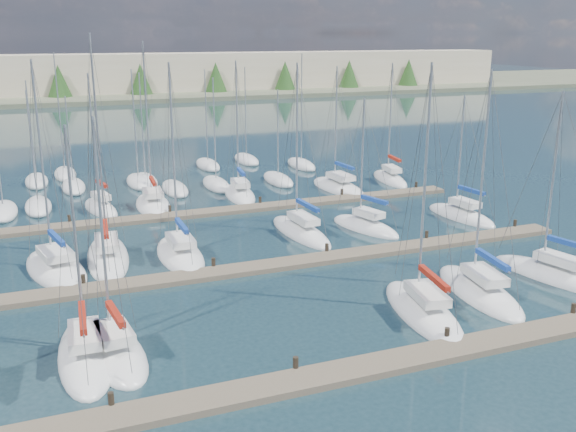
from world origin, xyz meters
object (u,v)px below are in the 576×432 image
object	(u,v)px
sailboat_c	(115,352)
sailboat_m	(461,215)
sailboat_e	(479,291)
sailboat_f	(552,275)
sailboat_i	(108,257)
sailboat_p	(240,194)
sailboat_q	(338,187)
sailboat_h	(56,269)
sailboat_n	(101,208)
sailboat_l	(365,227)
sailboat_k	(301,232)
sailboat_d	(423,311)
sailboat_r	(390,179)
sailboat_o	(153,204)
sailboat_j	(180,255)
sailboat_b	(86,354)

from	to	relation	value
sailboat_c	sailboat_m	distance (m)	32.67
sailboat_m	sailboat_e	xyz separation A→B (m)	(-8.84, -13.90, 0.00)
sailboat_f	sailboat_i	bearing A→B (deg)	138.41
sailboat_p	sailboat_q	bearing A→B (deg)	2.52
sailboat_h	sailboat_n	world-z (taller)	sailboat_h
sailboat_l	sailboat_k	xyz separation A→B (m)	(-5.18, 0.65, 0.01)
sailboat_d	sailboat_h	bearing A→B (deg)	151.78
sailboat_r	sailboat_o	xyz separation A→B (m)	(-24.64, -1.34, -0.00)
sailboat_e	sailboat_j	size ratio (longest dim) A/B	0.99
sailboat_m	sailboat_k	world-z (taller)	sailboat_k
sailboat_l	sailboat_j	world-z (taller)	sailboat_j
sailboat_q	sailboat_h	distance (m)	30.02
sailboat_p	sailboat_i	world-z (taller)	sailboat_i
sailboat_q	sailboat_e	distance (m)	27.03
sailboat_r	sailboat_p	size ratio (longest dim) A/B	0.96
sailboat_r	sailboat_n	distance (m)	29.07
sailboat_b	sailboat_i	xyz separation A→B (m)	(2.50, 13.67, 0.02)
sailboat_p	sailboat_o	bearing A→B (deg)	-167.22
sailboat_l	sailboat_p	world-z (taller)	sailboat_p
sailboat_q	sailboat_f	distance (m)	26.40
sailboat_m	sailboat_k	distance (m)	14.10
sailboat_f	sailboat_d	bearing A→B (deg)	175.45
sailboat_b	sailboat_q	world-z (taller)	sailboat_q
sailboat_f	sailboat_e	distance (m)	5.87
sailboat_b	sailboat_k	bearing A→B (deg)	42.79
sailboat_o	sailboat_p	distance (m)	8.28
sailboat_p	sailboat_j	size ratio (longest dim) A/B	0.96
sailboat_q	sailboat_k	bearing A→B (deg)	-130.28
sailboat_b	sailboat_k	distance (m)	21.96
sailboat_n	sailboat_c	bearing A→B (deg)	-105.83
sailboat_l	sailboat_m	bearing A→B (deg)	-16.19
sailboat_l	sailboat_h	distance (m)	22.87
sailboat_c	sailboat_o	distance (m)	27.42
sailboat_b	sailboat_q	xyz separation A→B (m)	(25.83, 26.30, -0.00)
sailboat_b	sailboat_r	world-z (taller)	sailboat_r
sailboat_q	sailboat_m	size ratio (longest dim) A/B	1.16
sailboat_m	sailboat_f	size ratio (longest dim) A/B	0.88
sailboat_p	sailboat_n	bearing A→B (deg)	-170.85
sailboat_f	sailboat_k	size ratio (longest dim) A/B	0.91
sailboat_k	sailboat_b	bearing A→B (deg)	-143.17
sailboat_h	sailboat_k	xyz separation A→B (m)	(17.67, 1.56, 0.01)
sailboat_c	sailboat_e	xyz separation A→B (m)	(20.78, -0.12, 0.00)
sailboat_m	sailboat_n	xyz separation A→B (m)	(-27.53, 13.24, 0.02)
sailboat_m	sailboat_h	size ratio (longest dim) A/B	0.77
sailboat_d	sailboat_b	distance (m)	17.49
sailboat_l	sailboat_b	bearing A→B (deg)	-164.29
sailboat_r	sailboat_l	bearing A→B (deg)	-117.70
sailboat_o	sailboat_n	world-z (taller)	sailboat_o
sailboat_q	sailboat_j	bearing A→B (deg)	-146.86
sailboat_n	sailboat_k	distance (m)	18.39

